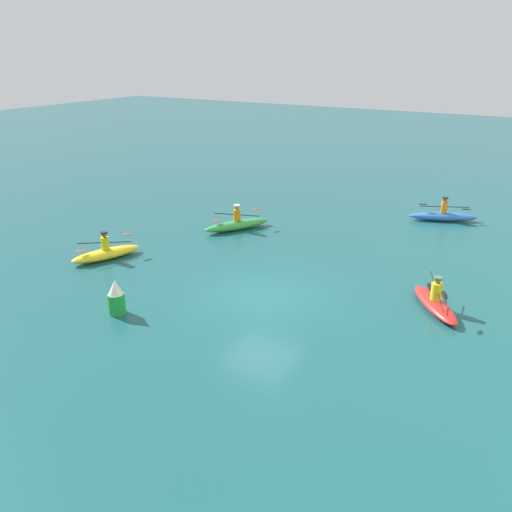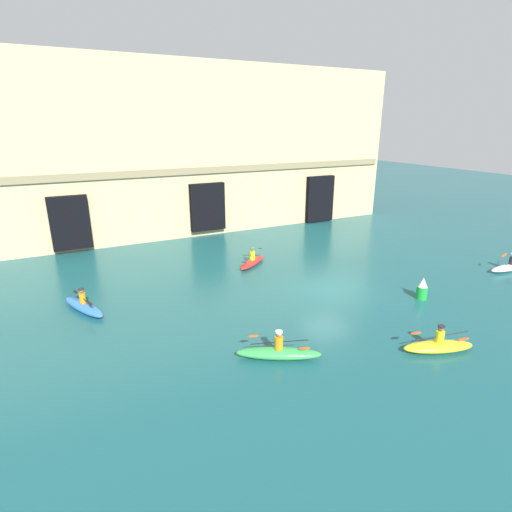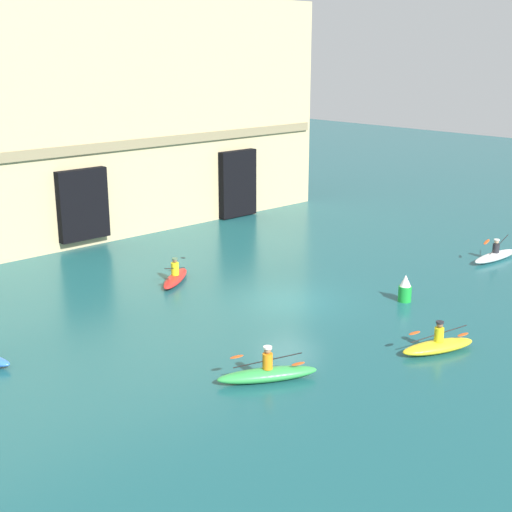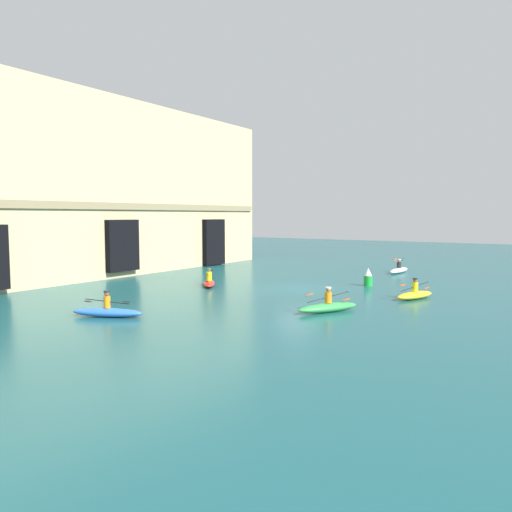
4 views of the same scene
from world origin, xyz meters
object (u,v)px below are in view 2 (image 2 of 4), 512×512
at_px(kayak_blue, 84,306).
at_px(kayak_red, 252,261).
at_px(kayak_yellow, 438,346).
at_px(kayak_white, 511,267).
at_px(kayak_green, 279,353).
at_px(marker_buoy, 422,289).

height_order(kayak_blue, kayak_red, kayak_blue).
bearing_deg(kayak_yellow, kayak_white, -139.17).
xyz_separation_m(kayak_green, kayak_white, (17.87, 2.04, -0.02)).
bearing_deg(kayak_green, kayak_red, 98.30).
height_order(kayak_yellow, kayak_white, kayak_white).
bearing_deg(kayak_white, kayak_red, -27.16).
relative_size(kayak_green, kayak_white, 0.94).
relative_size(kayak_blue, kayak_yellow, 1.10).
xyz_separation_m(kayak_white, marker_buoy, (-8.39, -0.53, 0.30)).
height_order(kayak_red, kayak_white, kayak_white).
bearing_deg(kayak_red, kayak_blue, 154.95).
bearing_deg(kayak_green, kayak_yellow, 7.03).
distance_m(kayak_white, marker_buoy, 8.41).
xyz_separation_m(kayak_blue, kayak_red, (10.34, 2.31, -0.02)).
relative_size(kayak_blue, kayak_white, 0.95).
distance_m(kayak_yellow, kayak_white, 12.67).
bearing_deg(marker_buoy, kayak_red, 122.76).
height_order(kayak_yellow, kayak_green, kayak_green).
distance_m(kayak_blue, kayak_yellow, 16.20).
distance_m(kayak_blue, kayak_red, 10.59).
height_order(kayak_red, marker_buoy, marker_buoy).
distance_m(kayak_yellow, kayak_green, 6.49).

